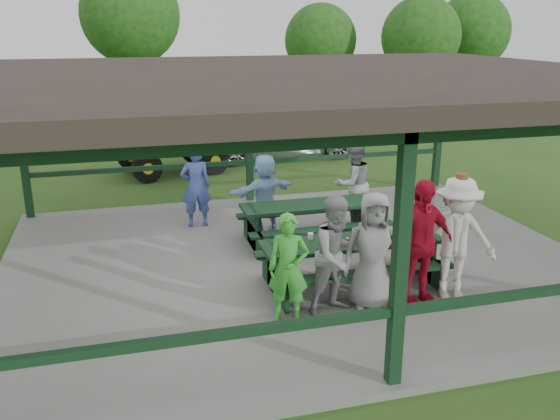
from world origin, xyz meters
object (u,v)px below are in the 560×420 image
object	(u,v)px
picnic_table_far	(314,217)
spectator_blue	(196,186)
contestant_white_fedora	(456,238)
spectator_grey	(353,184)
contestant_grey_left	(337,255)
contestant_red	(419,243)
contestant_green	(288,268)
contestant_grey_mid	(373,251)
picnic_table_near	(352,256)
pickup_truck	(283,134)
farm_trailer	(172,148)
spectator_lblue	(265,193)

from	to	relation	value
picnic_table_far	spectator_blue	size ratio (longest dim) A/B	1.63
contestant_white_fedora	spectator_grey	size ratio (longest dim) A/B	1.11
contestant_grey_left	spectator_grey	size ratio (longest dim) A/B	0.99
picnic_table_far	contestant_red	xyz separation A→B (m)	(0.64, -2.84, 0.46)
picnic_table_far	contestant_green	world-z (taller)	contestant_green
picnic_table_far	contestant_grey_mid	size ratio (longest dim) A/B	1.57
contestant_white_fedora	spectator_blue	distance (m)	5.38
picnic_table_far	contestant_grey_left	size ratio (longest dim) A/B	1.57
picnic_table_near	picnic_table_far	xyz separation A→B (m)	(0.04, 2.00, -0.00)
contestant_grey_mid	spectator_grey	xyz separation A→B (m)	(1.12, 3.50, 0.00)
contestant_grey_left	contestant_white_fedora	distance (m)	1.85
contestant_grey_left	pickup_truck	xyz separation A→B (m)	(2.18, 10.64, -0.26)
picnic_table_near	pickup_truck	bearing A→B (deg)	80.58
contestant_red	picnic_table_far	bearing A→B (deg)	96.50
contestant_grey_left	pickup_truck	size ratio (longest dim) A/B	0.34
spectator_blue	farm_trailer	xyz separation A→B (m)	(-0.01, 5.07, -0.23)
contestant_grey_mid	spectator_lblue	world-z (taller)	contestant_grey_mid
picnic_table_near	contestant_red	bearing A→B (deg)	-50.63
contestant_white_fedora	spectator_lblue	distance (m)	4.13
spectator_lblue	farm_trailer	size ratio (longest dim) A/B	0.38
spectator_grey	farm_trailer	distance (m)	6.60
spectator_grey	contestant_white_fedora	bearing A→B (deg)	79.80
contestant_red	farm_trailer	distance (m)	9.76
contestant_white_fedora	farm_trailer	size ratio (longest dim) A/B	0.47
contestant_red	pickup_truck	size ratio (longest dim) A/B	0.37
contestant_white_fedora	contestant_grey_mid	bearing A→B (deg)	-165.46
picnic_table_far	contestant_green	xyz separation A→B (m)	(-1.31, -2.85, 0.29)
contestant_white_fedora	farm_trailer	distance (m)	9.90
contestant_red	pickup_truck	bearing A→B (deg)	78.62
spectator_blue	contestant_grey_mid	bearing A→B (deg)	112.73
picnic_table_far	contestant_grey_left	xyz separation A→B (m)	(-0.58, -2.78, 0.38)
spectator_grey	picnic_table_near	bearing A→B (deg)	54.32
picnic_table_near	contestant_green	size ratio (longest dim) A/B	1.84
contestant_grey_mid	pickup_truck	xyz separation A→B (m)	(1.65, 10.65, -0.26)
picnic_table_far	contestant_grey_mid	world-z (taller)	contestant_grey_mid
contestant_green	contestant_grey_left	world-z (taller)	contestant_grey_left
contestant_red	pickup_truck	world-z (taller)	contestant_red
spectator_lblue	spectator_grey	bearing A→B (deg)	157.30
contestant_white_fedora	pickup_truck	world-z (taller)	contestant_white_fedora
pickup_truck	farm_trailer	distance (m)	3.84
spectator_lblue	picnic_table_near	bearing A→B (deg)	84.28
farm_trailer	picnic_table_far	bearing A→B (deg)	-85.84
farm_trailer	contestant_white_fedora	bearing A→B (deg)	-83.55
picnic_table_near	spectator_blue	xyz separation A→B (m)	(-1.96, 3.48, 0.35)
contestant_green	contestant_grey_mid	bearing A→B (deg)	22.84
contestant_grey_left	spectator_blue	size ratio (longest dim) A/B	1.03
contestant_red	farm_trailer	xyz separation A→B (m)	(-2.66, 9.39, -0.34)
contestant_grey_mid	spectator_lblue	xyz separation A→B (m)	(-0.69, 3.59, -0.09)
picnic_table_far	farm_trailer	world-z (taller)	farm_trailer
pickup_truck	contestant_grey_left	bearing A→B (deg)	167.45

